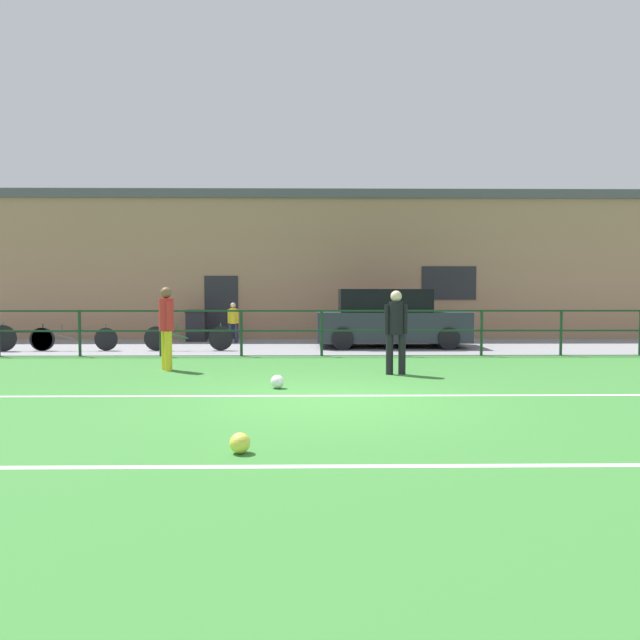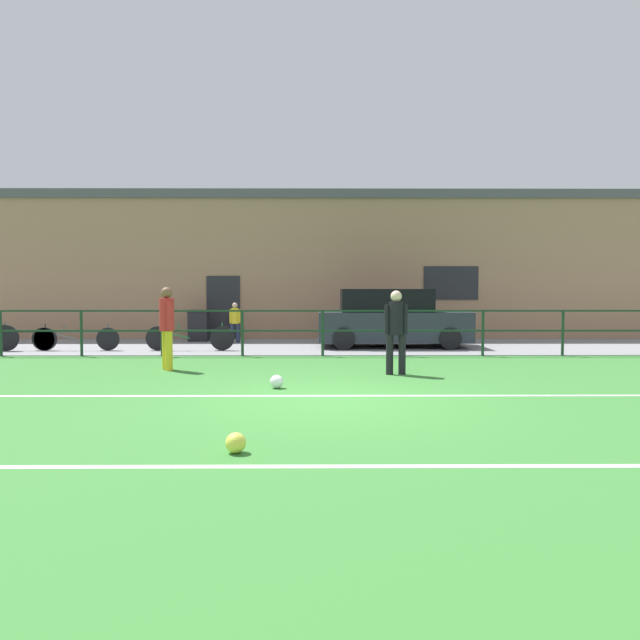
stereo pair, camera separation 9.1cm
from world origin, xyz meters
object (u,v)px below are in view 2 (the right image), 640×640
Objects in this scene: bicycle_parked_2 at (75,338)px; player_goalkeeper at (396,327)px; soccer_ball_spare at (277,382)px; trash_bin_0 at (199,325)px; spectator_child at (235,320)px; bicycle_parked_3 at (190,338)px; soccer_ball_match at (236,443)px; player_striker at (167,323)px; parked_car_red at (391,320)px; bicycle_parked_1 at (15,339)px.

player_goalkeeper is at bearing -29.25° from bicycle_parked_2.
soccer_ball_spare is 0.23× the size of trash_bin_0.
bicycle_parked_3 is at bearing 69.79° from spectator_child.
soccer_ball_spare reaches higher than soccer_ball_match.
spectator_child is (-1.83, 8.52, 0.61)m from soccer_ball_spare.
player_striker is at bearing 109.40° from soccer_ball_match.
parked_car_red reaches higher than trash_bin_0.
bicycle_parked_3 is (-4.96, 4.49, -0.57)m from player_goalkeeper.
trash_bin_0 is at bearing 162.17° from parked_car_red.
player_goalkeeper is 4.69m from player_striker.
player_goalkeeper is at bearing 36.59° from soccer_ball_spare.
soccer_ball_match is (2.25, -6.40, -0.87)m from player_striker.
bicycle_parked_2 is at bearing 0.00° from bicycle_parked_1.
player_striker reaches higher than trash_bin_0.
bicycle_parked_1 reaches higher than soccer_ball_match.
bicycle_parked_1 is 1.62m from bicycle_parked_2.
soccer_ball_match is 12.70m from spectator_child.
bicycle_parked_3 is (-0.32, 3.80, -0.61)m from player_striker.
parked_car_red is (2.81, 7.17, 0.68)m from soccer_ball_spare.
bicycle_parked_2 is at bearing 150.38° from player_goalkeeper.
player_striker reaches higher than bicycle_parked_3.
parked_car_red is at bearing 6.79° from bicycle_parked_2.
player_striker is 5.13m from bicycle_parked_2.
soccer_ball_match is 0.22× the size of trash_bin_0.
bicycle_parked_1 is at bearing -156.03° from player_striker.
parked_car_red reaches higher than soccer_ball_spare.
player_goalkeeper is at bearing 121.07° from spectator_child.
bicycle_parked_3 is (-5.54, -1.02, -0.44)m from parked_car_red.
soccer_ball_match is 0.93× the size of soccer_ball_spare.
trash_bin_0 is (-5.28, 7.40, -0.41)m from player_goalkeeper.
soccer_ball_spare is at bearing 16.86° from player_striker.
spectator_child is (-1.68, 12.57, 0.61)m from soccer_ball_match.
bicycle_parked_2 reaches higher than soccer_ball_spare.
player_goalkeeper is 1.33× the size of spectator_child.
soccer_ball_spare is at bearing -71.36° from trash_bin_0.
bicycle_parked_3 is at bearing 137.43° from player_goalkeeper.
bicycle_parked_3 reaches higher than soccer_ball_match.
bicycle_parked_1 is at bearing 140.35° from soccer_ball_spare.
bicycle_parked_1 is 2.26× the size of trash_bin_0.
parked_car_red is at bearing 83.60° from player_goalkeeper.
player_striker is 6.31m from bicycle_parked_1.
spectator_child is 6.08m from bicycle_parked_1.
soccer_ball_match is (-2.38, -5.70, -0.83)m from player_goalkeeper.
bicycle_parked_1 is at bearing -180.00° from bicycle_parked_3.
trash_bin_0 is (-0.32, 2.91, 0.16)m from bicycle_parked_3.
player_striker is 3.47m from soccer_ball_spare.
bicycle_parked_2 is (1.62, 0.00, 0.00)m from bicycle_parked_1.
player_goalkeeper is 7.72× the size of soccer_ball_match.
parked_car_red is at bearing 164.26° from spectator_child.
bicycle_parked_2 is at bearing 118.97° from soccer_ball_match.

